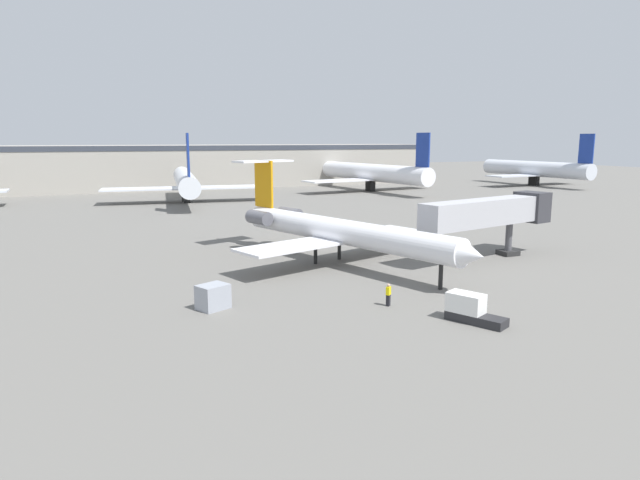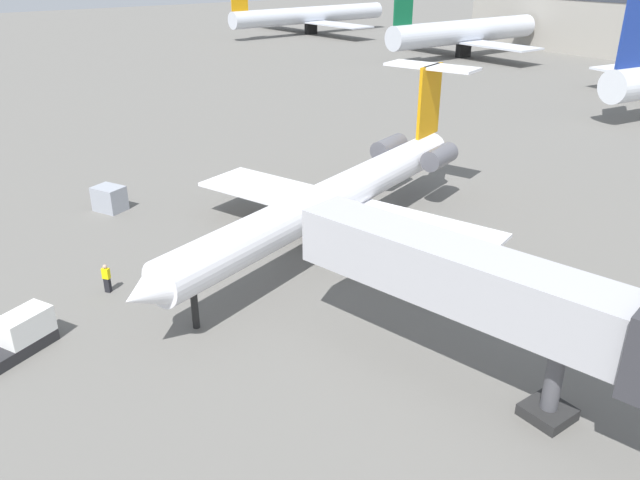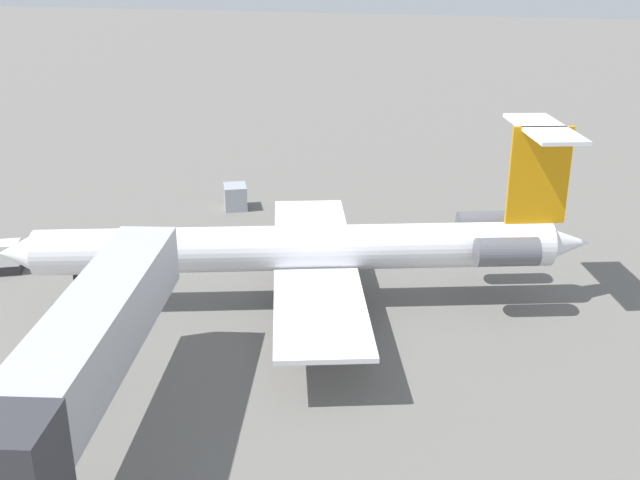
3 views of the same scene
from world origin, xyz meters
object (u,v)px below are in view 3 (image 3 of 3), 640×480
at_px(regional_jet, 318,246).
at_px(ground_crew_marshaller, 100,249).
at_px(jet_bridge, 80,357).
at_px(cargo_container_uld, 235,197).

bearing_deg(regional_jet, ground_crew_marshaller, -98.78).
height_order(regional_jet, ground_crew_marshaller, regional_jet).
xyz_separation_m(jet_bridge, ground_crew_marshaller, (-18.27, -10.27, -3.94)).
distance_m(regional_jet, jet_bridge, 16.65).
bearing_deg(cargo_container_uld, jet_bridge, 11.05).
height_order(jet_bridge, cargo_container_uld, jet_bridge).
bearing_deg(cargo_container_uld, regional_jet, 35.81).
height_order(jet_bridge, ground_crew_marshaller, jet_bridge).
xyz_separation_m(ground_crew_marshaller, cargo_container_uld, (-11.99, 4.36, 0.04)).
xyz_separation_m(regional_jet, cargo_container_uld, (-14.25, -10.28, -2.50)).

